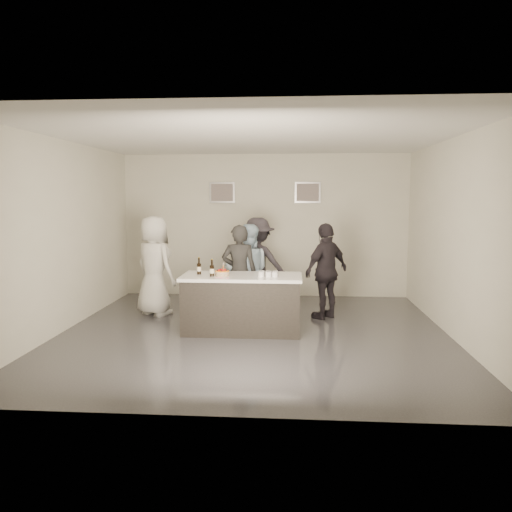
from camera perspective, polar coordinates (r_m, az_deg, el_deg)
name	(u,v)px	position (r m, az deg, el deg)	size (l,w,h in m)	color
floor	(254,333)	(7.88, -0.27, -8.77)	(6.00, 6.00, 0.00)	#3D3D42
ceiling	(254,137)	(7.64, -0.28, 13.46)	(6.00, 6.00, 0.00)	white
wall_back	(265,226)	(10.60, 1.00, 3.49)	(6.00, 0.04, 3.00)	silver
wall_front	(228,263)	(4.64, -3.18, -0.84)	(6.00, 0.04, 3.00)	silver
wall_left	(63,236)	(8.40, -21.15, 2.15)	(0.04, 6.00, 3.00)	silver
wall_right	(455,238)	(7.96, 21.80, 1.88)	(0.04, 6.00, 3.00)	silver
picture_left	(222,192)	(10.64, -3.89, 7.25)	(0.54, 0.04, 0.44)	#B2B2B7
picture_right	(308,192)	(10.54, 5.93, 7.24)	(0.54, 0.04, 0.44)	#B2B2B7
bar_counter	(242,304)	(7.84, -1.63, -5.46)	(1.86, 0.86, 0.90)	white
cake	(222,273)	(7.72, -3.89, -1.99)	(0.22, 0.22, 0.07)	orange
beer_bottle_a	(199,266)	(7.88, -6.54, -1.15)	(0.07, 0.07, 0.26)	black
beer_bottle_b	(212,268)	(7.65, -5.06, -1.38)	(0.07, 0.07, 0.26)	black
tumbler_cluster	(268,274)	(7.64, 1.42, -2.06)	(0.30, 0.19, 0.08)	#C68A12
candles	(223,278)	(7.51, -3.76, -2.50)	(0.24, 0.08, 0.01)	pink
person_main_black	(239,273)	(8.49, -1.92, -1.95)	(0.60, 0.39, 1.65)	black
person_main_blue	(247,271)	(8.72, -0.98, -1.73)	(0.80, 0.62, 1.64)	silver
person_guest_left	(154,266)	(9.08, -11.54, -1.08)	(0.87, 0.57, 1.78)	silver
person_guest_right	(326,271)	(8.73, 8.05, -1.71)	(0.97, 0.41, 1.66)	#262228
person_guest_back	(258,263)	(9.38, 0.18, -0.86)	(1.12, 0.64, 1.73)	#2F2B33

